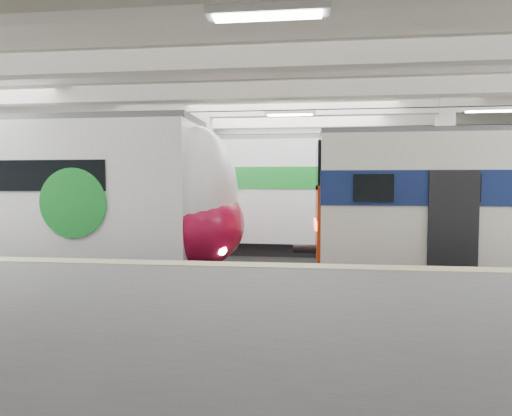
# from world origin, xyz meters

# --- Properties ---
(station_hall) EXTENTS (36.00, 24.00, 5.75)m
(station_hall) POSITION_xyz_m (0.00, -1.74, 3.24)
(station_hall) COLOR black
(station_hall) RESTS_ON ground
(modern_emu) EXTENTS (14.20, 2.93, 4.56)m
(modern_emu) POSITION_xyz_m (-7.67, -0.00, 2.24)
(modern_emu) COLOR white
(modern_emu) RESTS_ON ground
(far_train) EXTENTS (14.35, 3.38, 4.54)m
(far_train) POSITION_xyz_m (-3.07, 5.50, 2.35)
(far_train) COLOR white
(far_train) RESTS_ON ground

